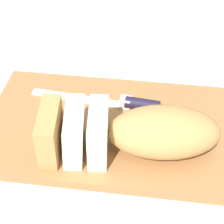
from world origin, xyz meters
name	(u,v)px	position (x,y,z in m)	size (l,w,h in m)	color
ground_plane	(112,131)	(0.00, 0.00, 0.00)	(3.00, 3.00, 0.00)	beige
cutting_board	(112,128)	(0.00, 0.00, 0.01)	(0.45, 0.26, 0.02)	#9E6B3D
bread_loaf	(134,132)	(-0.04, 0.05, 0.06)	(0.29, 0.12, 0.08)	tan
bread_knife	(127,103)	(-0.02, -0.05, 0.03)	(0.25, 0.05, 0.02)	silver
crumb_near_knife	(123,131)	(-0.02, 0.02, 0.02)	(0.01, 0.01, 0.01)	tan
crumb_near_loaf	(128,113)	(-0.03, -0.03, 0.02)	(0.00, 0.00, 0.00)	tan
crumb_stray_left	(127,149)	(-0.03, 0.05, 0.02)	(0.00, 0.00, 0.00)	tan
crumb_stray_right	(147,111)	(-0.06, -0.04, 0.02)	(0.01, 0.01, 0.01)	tan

